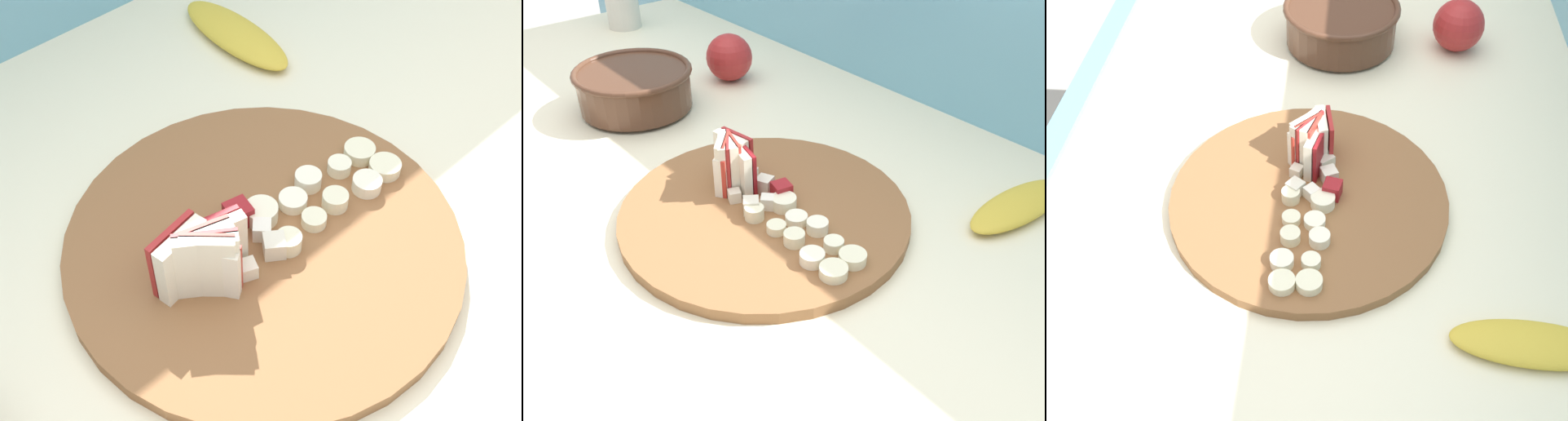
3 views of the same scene
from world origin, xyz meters
The scene contains 9 objects.
ground centered at (0.00, 0.00, 0.00)m, with size 10.00×10.00×0.00m, color #B2ADA3.
tiled_countertop centered at (0.00, 0.00, 0.46)m, with size 1.45×0.77×0.92m.
cutting_board centered at (0.14, -0.01, 0.92)m, with size 0.35×0.35×0.01m, color brown.
apple_wedge_fan centered at (0.08, -0.01, 0.95)m, with size 0.08×0.06×0.07m.
apple_dice_pile centered at (0.12, 0.00, 0.93)m, with size 0.08×0.07×0.02m.
banana_slice_rows centered at (0.22, -0.01, 0.93)m, with size 0.16×0.07×0.02m.
ceramic_bowl centered at (-0.22, 0.01, 0.95)m, with size 0.19×0.19×0.07m.
banana_peel centered at (0.33, 0.23, 0.92)m, with size 0.17×0.06×0.02m, color gold.
whole_apple centered at (-0.22, 0.20, 0.95)m, with size 0.08×0.08×0.08m, color #A32323.
Camera 3 is at (0.68, 0.03, 1.49)m, focal length 43.49 mm.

